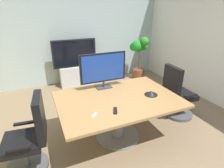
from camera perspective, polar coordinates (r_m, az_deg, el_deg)
The scene contains 11 objects.
ground_plane at distance 3.29m, azimuth 0.39°, elevation -16.62°, with size 6.93×6.93×0.00m, color #7A664C.
wall_back_glass_partition at distance 5.42m, azimuth -12.84°, elevation 15.67°, with size 5.46×0.10×2.92m, color #9EB2B7.
conference_table at distance 3.02m, azimuth 1.91°, elevation -7.38°, with size 1.92×1.34×0.75m.
office_chair_left at distance 2.75m, azimuth -24.34°, elevation -15.97°, with size 0.62×0.60×1.09m.
office_chair_right at distance 3.86m, azimuth 19.81°, elevation -3.62°, with size 0.61×0.59×1.09m.
tv_monitor at distance 3.20m, azimuth -2.77°, elevation 4.87°, with size 0.84×0.18×0.64m.
wall_display_unit at distance 5.29m, azimuth -11.31°, elevation 4.30°, with size 1.20×0.36×1.31m.
potted_plant at distance 5.62m, azimuth 8.40°, elevation 9.54°, with size 0.55×0.60×1.32m.
conference_phone at distance 3.09m, azimuth 12.16°, elevation -2.82°, with size 0.22×0.22×0.07m.
remote_control at distance 2.58m, azimuth 1.05°, elevation -8.36°, with size 0.05×0.17×0.02m, color black.
whiteboard_marker at distance 2.49m, azimuth -5.58°, elevation -9.69°, with size 0.13×0.02×0.02m, color silver.
Camera 1 is at (-1.03, -2.32, 2.10)m, focal length 29.13 mm.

